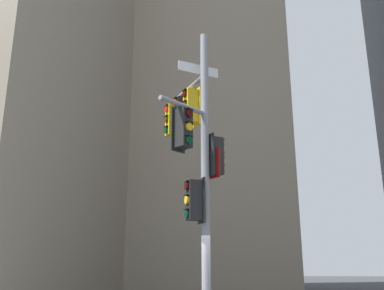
{
  "coord_description": "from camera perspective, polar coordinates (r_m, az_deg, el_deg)",
  "views": [
    {
      "loc": [
        1.12,
        -10.64,
        1.83
      ],
      "look_at": [
        -0.31,
        -0.26,
        4.77
      ],
      "focal_mm": 39.71,
      "sensor_mm": 36.0,
      "label": 1
    }
  ],
  "objects": [
    {
      "name": "building_mid_block",
      "position": [
        36.84,
        1.36,
        12.5
      ],
      "size": [
        12.89,
        12.89,
        38.43
      ],
      "primitive_type": "cube",
      "color": "tan",
      "rests_on": "ground"
    },
    {
      "name": "signal_pole_assembly",
      "position": [
        11.52,
        0.23,
        -0.37
      ],
      "size": [
        2.01,
        3.57,
        8.05
      ],
      "color": "gray",
      "rests_on": "ground"
    }
  ]
}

